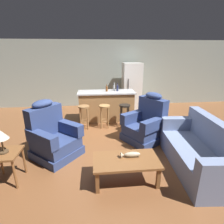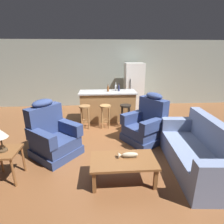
{
  "view_description": "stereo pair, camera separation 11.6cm",
  "coord_description": "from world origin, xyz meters",
  "px_view_note": "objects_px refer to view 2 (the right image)",
  "views": [
    {
      "loc": [
        -0.37,
        -4.08,
        2.1
      ],
      "look_at": [
        0.04,
        -0.1,
        0.75
      ],
      "focal_mm": 28.0,
      "sensor_mm": 36.0,
      "label": 1
    },
    {
      "loc": [
        -0.25,
        -4.09,
        2.1
      ],
      "look_at": [
        0.04,
        -0.1,
        0.75
      ],
      "focal_mm": 28.0,
      "sensor_mm": 36.0,
      "label": 2
    }
  ],
  "objects_px": {
    "end_table": "(4,156)",
    "couch": "(199,152)",
    "bar_stool_left": "(85,113)",
    "recliner_near_lamp": "(53,136)",
    "fish_figurine": "(128,155)",
    "bottle_tall_green": "(119,88)",
    "bottle_wine_dark": "(116,88)",
    "bar_stool_right": "(125,112)",
    "bar_stool_middle": "(105,112)",
    "kitchen_island": "(108,106)",
    "recliner_near_island": "(146,125)",
    "table_lamp": "(0,134)",
    "bottle_short_amber": "(108,89)",
    "refrigerator": "(134,86)",
    "coffee_table": "(123,162)"
  },
  "relations": [
    {
      "from": "end_table",
      "to": "couch",
      "type": "bearing_deg",
      "value": 1.03
    },
    {
      "from": "end_table",
      "to": "bar_stool_left",
      "type": "bearing_deg",
      "value": 61.06
    },
    {
      "from": "recliner_near_lamp",
      "to": "fish_figurine",
      "type": "bearing_deg",
      "value": 8.96
    },
    {
      "from": "bottle_tall_green",
      "to": "bottle_wine_dark",
      "type": "bearing_deg",
      "value": 144.44
    },
    {
      "from": "bar_stool_left",
      "to": "bar_stool_right",
      "type": "height_order",
      "value": "same"
    },
    {
      "from": "bar_stool_middle",
      "to": "bar_stool_right",
      "type": "bearing_deg",
      "value": 0.0
    },
    {
      "from": "kitchen_island",
      "to": "bottle_wine_dark",
      "type": "xyz_separation_m",
      "value": [
        0.27,
        0.11,
        0.57
      ]
    },
    {
      "from": "recliner_near_island",
      "to": "table_lamp",
      "type": "relative_size",
      "value": 2.93
    },
    {
      "from": "end_table",
      "to": "bar_stool_right",
      "type": "bearing_deg",
      "value": 42.17
    },
    {
      "from": "couch",
      "to": "bar_stool_right",
      "type": "relative_size",
      "value": 2.88
    },
    {
      "from": "table_lamp",
      "to": "bottle_wine_dark",
      "type": "relative_size",
      "value": 1.59
    },
    {
      "from": "end_table",
      "to": "bottle_short_amber",
      "type": "height_order",
      "value": "bottle_short_amber"
    },
    {
      "from": "end_table",
      "to": "bottle_short_amber",
      "type": "relative_size",
      "value": 2.52
    },
    {
      "from": "fish_figurine",
      "to": "bar_stool_right",
      "type": "height_order",
      "value": "bar_stool_right"
    },
    {
      "from": "recliner_near_lamp",
      "to": "bar_stool_middle",
      "type": "relative_size",
      "value": 1.76
    },
    {
      "from": "recliner_near_island",
      "to": "end_table",
      "type": "distance_m",
      "value": 3.03
    },
    {
      "from": "bar_stool_left",
      "to": "bottle_short_amber",
      "type": "distance_m",
      "value": 1.11
    },
    {
      "from": "bar_stool_left",
      "to": "refrigerator",
      "type": "bearing_deg",
      "value": 46.16
    },
    {
      "from": "bottle_wine_dark",
      "to": "recliner_near_island",
      "type": "bearing_deg",
      "value": -69.34
    },
    {
      "from": "table_lamp",
      "to": "refrigerator",
      "type": "relative_size",
      "value": 0.23
    },
    {
      "from": "kitchen_island",
      "to": "bar_stool_left",
      "type": "relative_size",
      "value": 2.65
    },
    {
      "from": "couch",
      "to": "coffee_table",
      "type": "bearing_deg",
      "value": 14.14
    },
    {
      "from": "recliner_near_island",
      "to": "refrigerator",
      "type": "bearing_deg",
      "value": -126.14
    },
    {
      "from": "bottle_tall_green",
      "to": "bottle_short_amber",
      "type": "height_order",
      "value": "bottle_tall_green"
    },
    {
      "from": "bar_stool_middle",
      "to": "bar_stool_right",
      "type": "height_order",
      "value": "same"
    },
    {
      "from": "recliner_near_island",
      "to": "end_table",
      "type": "xyz_separation_m",
      "value": [
        -2.76,
        -1.26,
        0.04
      ]
    },
    {
      "from": "recliner_near_lamp",
      "to": "recliner_near_island",
      "type": "bearing_deg",
      "value": 52.88
    },
    {
      "from": "recliner_near_lamp",
      "to": "bar_stool_middle",
      "type": "distance_m",
      "value": 1.81
    },
    {
      "from": "recliner_near_island",
      "to": "table_lamp",
      "type": "distance_m",
      "value": 3.06
    },
    {
      "from": "bar_stool_middle",
      "to": "table_lamp",
      "type": "bearing_deg",
      "value": -129.41
    },
    {
      "from": "kitchen_island",
      "to": "bar_stool_left",
      "type": "xyz_separation_m",
      "value": [
        -0.69,
        -0.63,
        -0.01
      ]
    },
    {
      "from": "refrigerator",
      "to": "bottle_tall_green",
      "type": "relative_size",
      "value": 7.07
    },
    {
      "from": "coffee_table",
      "to": "bar_stool_right",
      "type": "height_order",
      "value": "bar_stool_right"
    },
    {
      "from": "couch",
      "to": "bar_stool_middle",
      "type": "bearing_deg",
      "value": -46.71
    },
    {
      "from": "couch",
      "to": "bottle_wine_dark",
      "type": "height_order",
      "value": "bottle_wine_dark"
    },
    {
      "from": "bottle_tall_green",
      "to": "bottle_short_amber",
      "type": "xyz_separation_m",
      "value": [
        -0.35,
        -0.03,
        -0.01
      ]
    },
    {
      "from": "bar_stool_left",
      "to": "coffee_table",
      "type": "bearing_deg",
      "value": -70.81
    },
    {
      "from": "fish_figurine",
      "to": "table_lamp",
      "type": "distance_m",
      "value": 2.12
    },
    {
      "from": "table_lamp",
      "to": "kitchen_island",
      "type": "bearing_deg",
      "value": 56.11
    },
    {
      "from": "fish_figurine",
      "to": "bar_stool_right",
      "type": "relative_size",
      "value": 0.5
    },
    {
      "from": "fish_figurine",
      "to": "bar_stool_middle",
      "type": "height_order",
      "value": "bar_stool_middle"
    },
    {
      "from": "recliner_near_lamp",
      "to": "bottle_tall_green",
      "type": "bearing_deg",
      "value": 91.55
    },
    {
      "from": "kitchen_island",
      "to": "end_table",
      "type": "bearing_deg",
      "value": -124.07
    },
    {
      "from": "end_table",
      "to": "table_lamp",
      "type": "distance_m",
      "value": 0.41
    },
    {
      "from": "table_lamp",
      "to": "kitchen_island",
      "type": "distance_m",
      "value": 3.38
    },
    {
      "from": "bar_stool_middle",
      "to": "bottle_short_amber",
      "type": "height_order",
      "value": "bottle_short_amber"
    },
    {
      "from": "recliner_near_island",
      "to": "bottle_wine_dark",
      "type": "bearing_deg",
      "value": -101.55
    },
    {
      "from": "table_lamp",
      "to": "fish_figurine",
      "type": "bearing_deg",
      "value": -3.07
    },
    {
      "from": "end_table",
      "to": "kitchen_island",
      "type": "relative_size",
      "value": 0.31
    },
    {
      "from": "coffee_table",
      "to": "table_lamp",
      "type": "bearing_deg",
      "value": 174.95
    }
  ]
}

